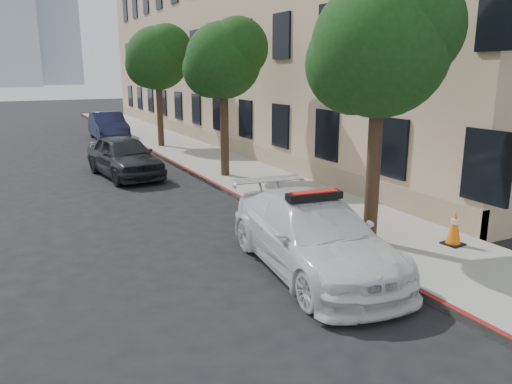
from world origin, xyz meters
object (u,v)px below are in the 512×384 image
object	(u,v)px
police_car	(313,235)
traffic_cone	(454,228)
parked_car_mid	(124,156)
parked_car_far	(108,126)
fire_hydrant	(332,218)

from	to	relation	value
police_car	traffic_cone	size ratio (longest dim) A/B	6.72
parked_car_mid	parked_car_far	xyz separation A→B (m)	(1.42, 10.49, 0.01)
parked_car_far	traffic_cone	xyz separation A→B (m)	(3.19, -21.53, -0.24)
parked_car_far	traffic_cone	world-z (taller)	parked_car_far
parked_car_mid	fire_hydrant	distance (m)	9.73
police_car	fire_hydrant	world-z (taller)	police_car
fire_hydrant	traffic_cone	bearing A→B (deg)	-44.99
police_car	traffic_cone	xyz separation A→B (m)	(3.29, -0.51, -0.19)
parked_car_far	traffic_cone	distance (m)	21.76
police_car	traffic_cone	world-z (taller)	police_car
police_car	fire_hydrant	distance (m)	1.71
parked_car_mid	fire_hydrant	bearing A→B (deg)	-81.35
fire_hydrant	parked_car_mid	bearing A→B (deg)	99.43
police_car	parked_car_mid	size ratio (longest dim) A/B	1.16
fire_hydrant	traffic_cone	world-z (taller)	fire_hydrant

